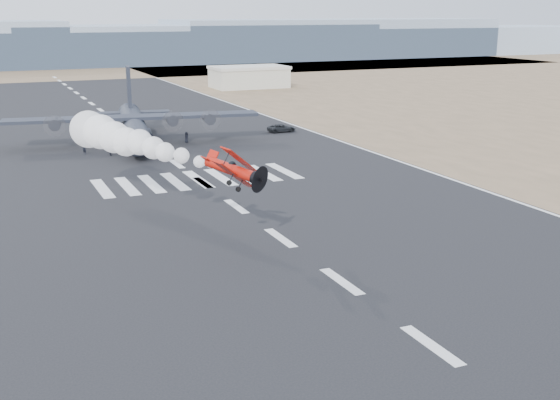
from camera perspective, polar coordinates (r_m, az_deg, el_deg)
ground at (r=46.81m, az=12.22°, el=-11.47°), size 500.00×500.00×0.00m
scrub_far at (r=265.51m, az=-18.49°, el=9.90°), size 500.00×80.00×0.00m
runway_markings at (r=99.04m, az=-8.40°, el=2.91°), size 60.00×260.00×0.01m
ridge_seg_d at (r=294.92m, az=-19.20°, el=11.56°), size 150.00×50.00×13.00m
ridge_seg_e at (r=307.36m, az=-6.80°, el=12.57°), size 150.00×50.00×15.00m
ridge_seg_f at (r=332.28m, az=4.25°, el=12.99°), size 150.00×50.00×17.00m
ridge_seg_g at (r=367.27m, az=13.46°, el=12.52°), size 150.00×50.00×13.00m
hangar_right at (r=197.66m, az=-2.53°, el=9.99°), size 20.50×12.50×5.90m
aerobatic_biplane at (r=60.92m, az=-3.73°, el=2.49°), size 5.80×6.31×5.00m
smoke_trail at (r=78.96m, az=-13.56°, el=5.14°), size 9.70×24.88×4.24m
transport_aircraft at (r=115.77m, az=-11.82°, el=6.00°), size 39.65×32.50×11.46m
support_vehicle at (r=124.12m, az=0.13°, el=5.86°), size 5.02×2.37×1.39m
crew_a at (r=109.30m, az=-10.36°, el=4.46°), size 0.84×0.79×1.82m
crew_b at (r=108.57m, az=-11.99°, el=4.30°), size 1.00×1.01×1.81m
crew_c at (r=109.13m, az=-12.30°, el=4.31°), size 0.83×1.20×1.70m
crew_d at (r=109.71m, az=-9.93°, el=4.47°), size 0.89×1.06×1.62m
crew_e at (r=115.06m, az=-7.62°, el=5.08°), size 0.97×0.96×1.74m
crew_f at (r=111.31m, az=-12.54°, el=4.47°), size 1.52×0.67×1.58m
crew_g at (r=108.50m, az=-15.60°, el=4.04°), size 0.80×0.79×1.69m
crew_h at (r=106.80m, az=-13.57°, el=3.99°), size 0.53×0.82×1.65m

